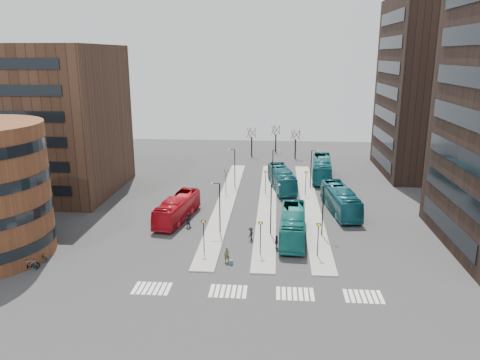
# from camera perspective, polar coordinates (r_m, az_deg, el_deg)

# --- Properties ---
(ground) EXTENTS (160.00, 160.00, 0.00)m
(ground) POSITION_cam_1_polar(r_m,az_deg,el_deg) (39.77, -0.57, -16.21)
(ground) COLOR #2B2B2D
(ground) RESTS_ON ground
(island_left) EXTENTS (2.50, 45.00, 0.15)m
(island_left) POSITION_cam_1_polar(r_m,az_deg,el_deg) (67.44, -1.74, -2.67)
(island_left) COLOR gray
(island_left) RESTS_ON ground
(island_mid) EXTENTS (2.50, 45.00, 0.15)m
(island_mid) POSITION_cam_1_polar(r_m,az_deg,el_deg) (67.08, 3.37, -2.79)
(island_mid) COLOR gray
(island_mid) RESTS_ON ground
(island_right) EXTENTS (2.50, 45.00, 0.15)m
(island_right) POSITION_cam_1_polar(r_m,az_deg,el_deg) (67.26, 8.49, -2.88)
(island_right) COLOR gray
(island_right) RESTS_ON ground
(suitcase) EXTENTS (0.48, 0.42, 0.50)m
(suitcase) POSITION_cam_1_polar(r_m,az_deg,el_deg) (48.13, -1.09, -9.99)
(suitcase) COLOR navy
(suitcase) RESTS_ON ground
(red_bus) EXTENTS (4.31, 11.26, 3.06)m
(red_bus) POSITION_cam_1_polar(r_m,az_deg,el_deg) (60.51, -7.64, -3.46)
(red_bus) COLOR #B80E1B
(red_bus) RESTS_ON ground
(teal_bus_a) EXTENTS (3.29, 11.73, 3.23)m
(teal_bus_a) POSITION_cam_1_polar(r_m,az_deg,el_deg) (54.48, 6.45, -5.45)
(teal_bus_a) COLOR #166F6B
(teal_bus_a) RESTS_ON ground
(teal_bus_b) EXTENTS (4.68, 12.08, 3.28)m
(teal_bus_b) POSITION_cam_1_polar(r_m,az_deg,el_deg) (73.93, 5.11, 0.15)
(teal_bus_b) COLOR #12545E
(teal_bus_b) RESTS_ON ground
(teal_bus_c) EXTENTS (4.32, 12.28, 3.35)m
(teal_bus_c) POSITION_cam_1_polar(r_m,az_deg,el_deg) (64.34, 12.14, -2.40)
(teal_bus_c) COLOR #145764
(teal_bus_c) RESTS_ON ground
(teal_bus_d) EXTENTS (4.06, 13.05, 3.58)m
(teal_bus_d) POSITION_cam_1_polar(r_m,az_deg,el_deg) (81.03, 9.93, 1.42)
(teal_bus_d) COLOR #16646E
(teal_bus_d) RESTS_ON ground
(traveller) EXTENTS (0.62, 0.43, 1.60)m
(traveller) POSITION_cam_1_polar(r_m,az_deg,el_deg) (48.42, -1.60, -9.11)
(traveller) COLOR #444029
(traveller) RESTS_ON ground
(commuter_a) EXTENTS (1.07, 0.97, 1.80)m
(commuter_a) POSITION_cam_1_polar(r_m,az_deg,el_deg) (58.03, -6.32, -4.90)
(commuter_a) COLOR black
(commuter_a) RESTS_ON ground
(commuter_b) EXTENTS (0.42, 0.94, 1.59)m
(commuter_b) POSITION_cam_1_polar(r_m,az_deg,el_deg) (51.64, 4.47, -7.57)
(commuter_b) COLOR black
(commuter_b) RESTS_ON ground
(commuter_c) EXTENTS (0.90, 1.14, 1.55)m
(commuter_c) POSITION_cam_1_polar(r_m,az_deg,el_deg) (53.82, 1.32, -6.58)
(commuter_c) COLOR black
(commuter_c) RESTS_ON ground
(bicycle_near) EXTENTS (1.78, 0.91, 0.89)m
(bicycle_near) POSITION_cam_1_polar(r_m,az_deg,el_deg) (51.38, -24.22, -9.48)
(bicycle_near) COLOR gray
(bicycle_near) RESTS_ON ground
(bicycle_mid) EXTENTS (1.89, 1.20, 1.10)m
(bicycle_mid) POSITION_cam_1_polar(r_m,az_deg,el_deg) (51.35, -24.23, -9.37)
(bicycle_mid) COLOR gray
(bicycle_mid) RESTS_ON ground
(bicycle_far) EXTENTS (1.97, 1.12, 0.98)m
(bicycle_far) POSITION_cam_1_polar(r_m,az_deg,el_deg) (52.89, -23.25, -8.62)
(bicycle_far) COLOR gray
(bicycle_far) RESTS_ON ground
(crosswalk_stripes) EXTENTS (22.35, 2.40, 0.01)m
(crosswalk_stripes) POSITION_cam_1_polar(r_m,az_deg,el_deg) (43.13, 2.29, -13.52)
(crosswalk_stripes) COLOR silver
(crosswalk_stripes) RESTS_ON ground
(office_block) EXTENTS (25.00, 20.12, 22.00)m
(office_block) POSITION_cam_1_polar(r_m,az_deg,el_deg) (77.86, -24.16, 6.68)
(office_block) COLOR #452D20
(office_block) RESTS_ON ground
(tower_far) EXTENTS (20.12, 20.00, 30.00)m
(tower_far) POSITION_cam_1_polar(r_m,az_deg,el_deg) (88.88, 23.85, 10.20)
(tower_far) COLOR black
(tower_far) RESTS_ON ground
(sign_poles) EXTENTS (12.45, 22.12, 3.65)m
(sign_poles) POSITION_cam_1_polar(r_m,az_deg,el_deg) (59.71, 2.88, -2.71)
(sign_poles) COLOR black
(sign_poles) RESTS_ON ground
(lamp_posts) EXTENTS (14.04, 20.24, 6.12)m
(lamp_posts) POSITION_cam_1_polar(r_m,az_deg,el_deg) (64.16, 3.95, -0.37)
(lamp_posts) COLOR black
(lamp_posts) RESTS_ON ground
(bare_trees) EXTENTS (10.97, 8.14, 5.90)m
(bare_trees) POSITION_cam_1_polar(r_m,az_deg,el_deg) (98.16, 4.18, 4.55)
(bare_trees) COLOR black
(bare_trees) RESTS_ON ground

